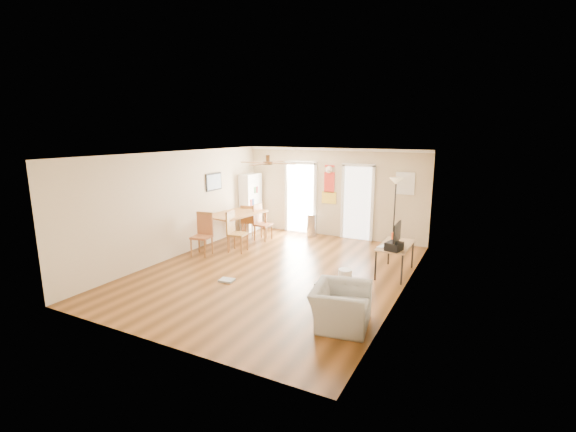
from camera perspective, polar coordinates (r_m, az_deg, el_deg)
The scene contains 30 objects.
floor at distance 8.97m, azimuth -1.78°, elevation -7.92°, with size 7.00×7.00×0.00m, color brown.
ceiling at distance 8.44m, azimuth -1.89°, elevation 8.91°, with size 5.50×7.00×0.00m, color silver, non-canonical shape.
wall_back at distance 11.74m, azimuth 6.52°, elevation 3.33°, with size 5.50×0.04×2.60m, color beige, non-canonical shape.
wall_front at distance 5.91m, azimuth -18.68°, elevation -5.93°, with size 5.50×0.04×2.60m, color beige, non-canonical shape.
wall_left at distance 10.21m, azimuth -15.44°, elevation 1.67°, with size 0.04×7.00×2.60m, color beige, non-canonical shape.
wall_right at distance 7.69m, azimuth 16.39°, elevation -1.69°, with size 0.04×7.00×2.60m, color beige, non-canonical shape.
crown_molding at distance 8.44m, azimuth -1.89°, elevation 8.64°, with size 5.50×7.00×0.08m, color white, non-canonical shape.
kitchen_doorway at distance 12.18m, azimuth 1.84°, elevation 2.52°, with size 0.90×0.10×2.10m, color white, non-canonical shape.
bathroom_doorway at distance 11.53m, azimuth 9.95°, elevation 1.81°, with size 0.80×0.10×2.10m, color white, non-canonical shape.
wall_decal at distance 11.73m, azimuth 5.94°, elevation 4.57°, with size 0.46×0.03×1.10m, color red.
ac_grille at distance 11.11m, azimuth 16.47°, elevation 4.51°, with size 0.50×0.04×0.60m, color white.
framed_poster at distance 11.19m, azimuth -10.61°, elevation 4.85°, with size 0.04×0.66×0.48m, color black.
ceiling_fan at distance 8.19m, azimuth -2.92°, elevation 7.62°, with size 1.24×1.24×0.20m, color #593819, non-canonical shape.
bookshelf at distance 12.50m, azimuth -5.38°, elevation 1.98°, with size 0.36×0.80×1.78m, color white, non-canonical shape.
dining_table at distance 11.24m, azimuth -7.44°, elevation -1.66°, with size 1.01×1.68×0.84m, color #A86936, non-canonical shape.
dining_chair_right_a at distance 11.37m, azimuth -3.61°, elevation -0.95°, with size 0.42×0.42×1.02m, color #965830, non-canonical shape.
dining_chair_right_b at distance 10.33m, azimuth -7.25°, elevation -2.27°, with size 0.43×0.43×1.05m, color #A57335, non-canonical shape.
dining_chair_near at distance 10.17m, azimuth -12.34°, elevation -2.64°, with size 0.44×0.44×1.07m, color #A15F34, non-canonical shape.
dining_chair_far at distance 11.99m, azimuth -5.69°, elevation -0.57°, with size 0.38×0.38×0.91m, color olive, non-canonical shape.
trash_can at distance 11.83m, azimuth 3.43°, elevation -1.32°, with size 0.31×0.31×0.67m, color #ADADAF.
torchiere_lamp at distance 11.00m, azimuth 15.03°, elevation 0.47°, with size 0.35×0.35×1.87m, color black, non-canonical shape.
computer_desk at distance 9.02m, azimuth 15.10°, elevation -6.00°, with size 0.62×1.24×0.66m, color tan, non-canonical shape.
imac at distance 8.53m, azimuth 15.37°, elevation -2.78°, with size 0.08×0.60×0.55m, color black, non-canonical shape.
keyboard at distance 8.75m, azimuth 13.68°, elevation -4.15°, with size 0.13×0.40×0.02m, color silver.
printer at distance 8.46m, azimuth 14.98°, elevation -4.23°, with size 0.29×0.33×0.17m, color black.
orange_bottle at distance 9.01m, azimuth 14.84°, elevation -3.02°, with size 0.08×0.08×0.23m, color #FC5116.
wastebasket_a at distance 8.26m, azimuth 8.20°, elevation -8.65°, with size 0.28×0.28×0.32m, color white.
wastebasket_b at distance 7.55m, azimuth 4.74°, elevation -10.64°, with size 0.26×0.26×0.30m, color silver.
floor_cloth at distance 8.48m, azimuth -8.79°, elevation -9.10°, with size 0.30×0.23×0.04m, color #9C9D98.
armchair at distance 6.56m, azimuth 7.57°, elevation -12.70°, with size 1.00×0.87×0.65m, color #A7A6A2.
Camera 1 is at (4.11, -7.36, 3.05)m, focal length 24.76 mm.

